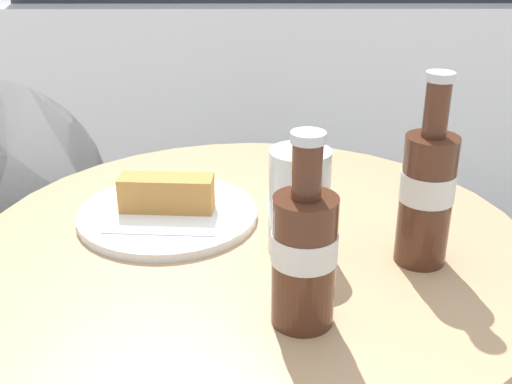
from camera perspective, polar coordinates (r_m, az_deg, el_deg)
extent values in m
cylinder|color=#333333|center=(0.87, 0.01, -5.53)|extent=(0.75, 0.75, 0.01)
cylinder|color=tan|center=(0.86, 0.01, -4.66)|extent=(0.74, 0.74, 0.02)
cylinder|color=#4C2819|center=(0.79, 15.18, -0.76)|extent=(0.06, 0.06, 0.16)
cylinder|color=silver|center=(0.79, 15.33, 0.52)|extent=(0.07, 0.07, 0.04)
cylinder|color=#4C2819|center=(0.76, 16.12, 7.08)|extent=(0.03, 0.03, 0.06)
cylinder|color=silver|center=(0.75, 16.45, 9.82)|extent=(0.03, 0.03, 0.01)
cylinder|color=#4C2819|center=(0.66, 4.69, -6.18)|extent=(0.07, 0.07, 0.14)
cylinder|color=silver|center=(0.65, 4.74, -4.87)|extent=(0.07, 0.07, 0.03)
cylinder|color=#4C2819|center=(0.62, 5.00, 1.92)|extent=(0.03, 0.03, 0.06)
cylinder|color=silver|center=(0.60, 5.12, 4.88)|extent=(0.03, 0.03, 0.01)
cylinder|color=silver|center=(0.81, 4.16, -1.77)|extent=(0.07, 0.07, 0.11)
cylinder|color=silver|center=(0.80, 4.19, -0.81)|extent=(0.08, 0.08, 0.13)
cylinder|color=white|center=(0.91, -7.54, -1.96)|extent=(0.25, 0.25, 0.01)
cube|color=white|center=(0.91, -7.56, -1.56)|extent=(0.16, 0.16, 0.00)
cube|color=#B77F3D|center=(0.90, -7.64, -0.10)|extent=(0.13, 0.05, 0.05)
cube|color=silver|center=(2.85, 8.12, 11.66)|extent=(3.85, 1.81, 0.68)
cylinder|color=black|center=(3.72, -12.73, 11.27)|extent=(0.67, 0.22, 0.67)
cylinder|color=black|center=(2.25, -20.68, 1.82)|extent=(0.67, 0.22, 0.67)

